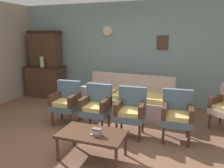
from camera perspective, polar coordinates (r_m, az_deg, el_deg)
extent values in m
plane|color=brown|center=(3.86, -6.26, -15.69)|extent=(7.68, 7.68, 0.00)
cube|color=gray|center=(5.88, 4.50, 8.25)|extent=(6.40, 0.06, 2.70)
cube|color=#472D1E|center=(5.65, 13.45, 10.78)|extent=(0.28, 0.02, 0.36)
cylinder|color=beige|center=(5.99, -1.25, 14.13)|extent=(0.26, 0.03, 0.26)
cube|color=#472D1E|center=(6.76, -17.35, 0.61)|extent=(1.10, 0.52, 0.90)
cube|color=black|center=(6.68, -17.63, 4.51)|extent=(1.16, 0.55, 0.03)
cube|color=#472D1E|center=(6.69, -17.51, 8.77)|extent=(0.90, 0.36, 0.95)
cube|color=black|center=(6.67, -17.83, 13.17)|extent=(0.99, 0.38, 0.08)
cylinder|color=#9DBD72|center=(6.48, -18.34, 5.70)|extent=(0.12, 0.12, 0.30)
cube|color=tan|center=(5.09, 4.12, -5.70)|extent=(2.14, 0.92, 0.42)
cube|color=tan|center=(5.26, 5.30, 0.01)|extent=(2.11, 0.28, 0.48)
cube|color=tan|center=(4.79, 15.28, -3.23)|extent=(0.21, 0.81, 0.24)
cube|color=tan|center=(5.36, -5.70, -1.06)|extent=(0.21, 0.81, 0.24)
cube|color=tan|center=(4.83, 11.04, -3.75)|extent=(0.59, 0.59, 0.10)
cube|color=tan|center=(4.97, 4.03, -3.01)|extent=(0.59, 0.59, 0.10)
cube|color=tan|center=(5.19, -2.48, -2.28)|extent=(0.59, 0.59, 0.10)
cube|color=slate|center=(4.57, -12.43, -5.96)|extent=(0.54, 0.50, 0.12)
cube|color=tan|center=(4.53, -12.61, -4.96)|extent=(0.46, 0.42, 0.10)
cube|color=slate|center=(4.66, -11.41, -1.83)|extent=(0.52, 0.12, 0.46)
cube|color=#472D1E|center=(4.42, -10.05, -4.21)|extent=(0.10, 0.48, 0.22)
cube|color=#472D1E|center=(4.63, -14.91, -3.65)|extent=(0.10, 0.48, 0.22)
cylinder|color=#472D1E|center=(4.40, -11.10, -9.75)|extent=(0.04, 0.04, 0.32)
cylinder|color=#472D1E|center=(4.60, -15.77, -8.95)|extent=(0.04, 0.04, 0.32)
cylinder|color=#472D1E|center=(4.71, -8.91, -8.07)|extent=(0.04, 0.04, 0.32)
cylinder|color=#472D1E|center=(4.90, -13.37, -7.42)|extent=(0.04, 0.04, 0.32)
cube|color=slate|center=(4.20, -4.46, -7.42)|extent=(0.52, 0.48, 0.12)
cube|color=tan|center=(4.16, -4.59, -6.35)|extent=(0.45, 0.41, 0.10)
cube|color=slate|center=(4.29, -3.48, -2.90)|extent=(0.52, 0.10, 0.46)
cube|color=#472D1E|center=(4.07, -1.63, -5.55)|extent=(0.08, 0.48, 0.22)
cube|color=#472D1E|center=(4.23, -7.25, -4.90)|extent=(0.08, 0.48, 0.22)
cylinder|color=#472D1E|center=(4.05, -2.68, -11.59)|extent=(0.04, 0.04, 0.32)
cylinder|color=#472D1E|center=(4.21, -8.11, -10.72)|extent=(0.04, 0.04, 0.32)
cylinder|color=#472D1E|center=(4.38, -0.85, -9.61)|extent=(0.04, 0.04, 0.32)
cylinder|color=#472D1E|center=(4.53, -5.93, -8.90)|extent=(0.04, 0.04, 0.32)
cube|color=slate|center=(3.98, 4.91, -8.67)|extent=(0.54, 0.50, 0.12)
cube|color=tan|center=(3.93, 4.88, -7.56)|extent=(0.46, 0.43, 0.10)
cube|color=slate|center=(4.07, 5.56, -3.85)|extent=(0.52, 0.12, 0.46)
cube|color=#472D1E|center=(3.88, 8.16, -6.63)|extent=(0.10, 0.48, 0.22)
cube|color=#472D1E|center=(3.96, 1.83, -6.08)|extent=(0.10, 0.48, 0.22)
cylinder|color=#472D1E|center=(3.86, 7.39, -13.00)|extent=(0.04, 0.04, 0.32)
cylinder|color=#472D1E|center=(3.94, 1.21, -12.34)|extent=(0.04, 0.04, 0.32)
cylinder|color=#472D1E|center=(4.20, 8.24, -10.77)|extent=(0.04, 0.04, 0.32)
cylinder|color=#472D1E|center=(4.28, 2.57, -10.21)|extent=(0.04, 0.04, 0.32)
cube|color=slate|center=(3.95, 16.95, -9.38)|extent=(0.55, 0.51, 0.12)
cube|color=tan|center=(3.90, 17.05, -8.27)|extent=(0.47, 0.44, 0.10)
cube|color=slate|center=(4.04, 17.18, -4.50)|extent=(0.53, 0.13, 0.46)
cube|color=#472D1E|center=(3.91, 20.37, -7.24)|extent=(0.11, 0.48, 0.22)
cube|color=#472D1E|center=(3.89, 13.86, -6.87)|extent=(0.11, 0.48, 0.22)
cylinder|color=#472D1E|center=(3.88, 19.96, -13.60)|extent=(0.04, 0.04, 0.32)
cylinder|color=#472D1E|center=(3.87, 13.59, -13.27)|extent=(0.04, 0.04, 0.32)
cylinder|color=#472D1E|center=(4.23, 19.60, -11.31)|extent=(0.04, 0.04, 0.32)
cylinder|color=#472D1E|center=(4.21, 13.79, -11.00)|extent=(0.04, 0.04, 0.32)
cube|color=#472D1E|center=(4.78, 26.36, -4.10)|extent=(0.36, 0.43, 0.22)
cylinder|color=#472D1E|center=(4.74, 24.76, -9.06)|extent=(0.04, 0.04, 0.32)
cylinder|color=#472D1E|center=(5.05, 27.15, -7.97)|extent=(0.04, 0.04, 0.32)
cube|color=#472D1E|center=(3.29, -5.41, -13.23)|extent=(1.00, 0.56, 0.04)
cylinder|color=#472D1E|center=(3.76, -10.35, -13.36)|extent=(0.04, 0.04, 0.38)
cylinder|color=#472D1E|center=(3.45, 3.66, -15.81)|extent=(0.04, 0.04, 0.38)
cylinder|color=#472D1E|center=(3.41, -14.46, -16.62)|extent=(0.04, 0.04, 0.38)
cylinder|color=#472D1E|center=(3.05, 1.09, -19.99)|extent=(0.04, 0.04, 0.38)
cube|color=#AD9D9E|center=(3.20, -4.38, -13.47)|extent=(0.16, 0.08, 0.02)
cube|color=#AE799D|center=(3.19, -4.00, -13.08)|extent=(0.10, 0.10, 0.03)
cube|color=#D69B9D|center=(3.16, -4.16, -12.73)|extent=(0.11, 0.11, 0.03)
cube|color=#68A185|center=(3.16, -4.31, -12.27)|extent=(0.12, 0.08, 0.02)
cube|color=#715A54|center=(3.14, -4.08, -12.04)|extent=(0.14, 0.07, 0.02)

